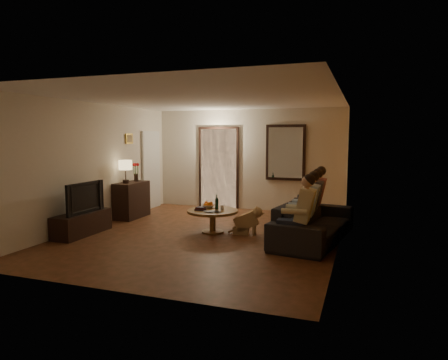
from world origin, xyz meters
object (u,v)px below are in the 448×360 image
(tv, at_px, (81,197))
(laptop, at_px, (212,212))
(person_a, at_px, (301,217))
(coffee_table, at_px, (213,221))
(person_c, at_px, (311,205))
(person_d, at_px, (314,201))
(sofa, at_px, (314,222))
(person_b, at_px, (306,211))
(tv_stand, at_px, (82,224))
(wine_bottle, at_px, (217,202))
(bowl, at_px, (208,206))
(table_lamp, at_px, (126,172))
(dog, at_px, (246,220))
(dresser, at_px, (132,200))

(tv, xyz_separation_m, laptop, (2.43, 0.73, -0.26))
(person_a, relative_size, coffee_table, 1.19)
(person_c, distance_m, person_d, 0.60)
(sofa, xyz_separation_m, laptop, (-1.87, -0.30, 0.11))
(tv, xyz_separation_m, person_d, (4.20, 1.93, -0.13))
(person_b, height_order, coffee_table, person_b)
(tv_stand, bearing_deg, person_d, 24.75)
(person_b, bearing_deg, wine_bottle, 168.32)
(tv_stand, xyz_separation_m, bowl, (2.15, 1.23, 0.27))
(table_lamp, height_order, laptop, table_lamp)
(dog, height_order, laptop, dog)
(person_c, height_order, bowl, person_c)
(person_a, distance_m, person_d, 1.80)
(person_d, relative_size, laptop, 3.65)
(bowl, bearing_deg, tv, -150.21)
(tv, height_order, coffee_table, tv)
(person_b, bearing_deg, person_a, -90.00)
(person_c, relative_size, coffee_table, 1.19)
(person_c, height_order, dog, person_c)
(dresser, xyz_separation_m, tv, (0.00, -1.76, 0.31))
(sofa, bearing_deg, bowl, 94.08)
(bowl, distance_m, laptop, 0.57)
(laptop, bearing_deg, bowl, 100.01)
(tv_stand, xyz_separation_m, person_b, (4.20, 0.73, 0.39))
(sofa, bearing_deg, person_d, 15.62)
(tv, xyz_separation_m, sofa, (4.30, 1.03, -0.37))
(tv, bearing_deg, sofa, -76.46)
(tv, distance_m, bowl, 2.49)
(dresser, xyz_separation_m, person_d, (4.20, 0.18, 0.18))
(sofa, height_order, bowl, sofa)
(person_d, height_order, dog, person_d)
(dog, distance_m, laptop, 0.69)
(table_lamp, distance_m, tv_stand, 1.78)
(tv, height_order, person_c, person_c)
(tv, relative_size, person_c, 0.86)
(wine_bottle, bearing_deg, dresser, 164.80)
(table_lamp, height_order, person_d, table_lamp)
(person_b, relative_size, coffee_table, 1.19)
(table_lamp, distance_m, dog, 3.15)
(coffee_table, bearing_deg, sofa, 0.71)
(person_b, bearing_deg, dresser, 166.31)
(sofa, distance_m, person_c, 0.40)
(bowl, bearing_deg, dresser, 166.24)
(tv, relative_size, bowl, 4.00)
(table_lamp, relative_size, coffee_table, 0.54)
(person_a, xyz_separation_m, laptop, (-1.77, 0.60, -0.14))
(tv_stand, relative_size, wine_bottle, 4.16)
(person_c, height_order, coffee_table, person_c)
(table_lamp, xyz_separation_m, bowl, (2.15, -0.31, -0.62))
(dog, bearing_deg, coffee_table, 176.96)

